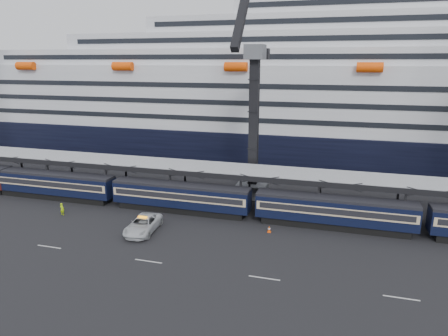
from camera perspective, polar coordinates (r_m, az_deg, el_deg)
The scene contains 9 objects.
ground at distance 43.17m, azimuth 26.00°, elevation -13.94°, with size 260.00×260.00×0.00m, color black.
train at distance 50.71m, azimuth 19.26°, elevation -6.16°, with size 133.05×3.00×4.05m.
canopy at distance 54.09m, azimuth 24.24°, elevation -1.93°, with size 130.00×6.25×5.53m.
cruise_ship at distance 84.04m, azimuth 21.10°, elevation 8.98°, with size 214.09×28.84×34.00m.
crane_dark_near at distance 57.69m, azimuth 4.21°, elevation 7.17°, with size 4.50×17.75×35.08m.
pickup_truck at distance 49.05m, azimuth -11.49°, elevation -7.94°, with size 3.00×6.50×1.81m, color silver.
worker at distance 57.30m, azimuth -22.13°, elevation -5.44°, with size 0.61×0.40×1.67m, color #ACDF0B.
traffic_cone_b at distance 52.04m, azimuth -10.16°, elevation -7.16°, with size 0.35×0.35×0.70m.
traffic_cone_c at distance 48.47m, azimuth 6.47°, elevation -8.64°, with size 0.42×0.42×0.83m.
Camera 1 is at (-8.49, -37.38, 19.86)m, focal length 32.00 mm.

